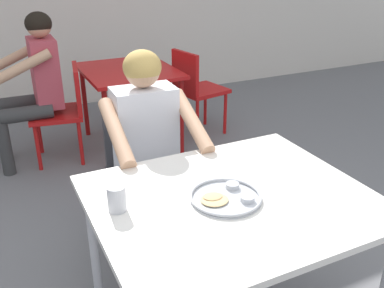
% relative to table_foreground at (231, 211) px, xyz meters
% --- Properties ---
extents(table_foreground, '(1.13, 0.95, 0.74)m').
position_rel_table_foreground_xyz_m(table_foreground, '(0.00, 0.00, 0.00)').
color(table_foreground, silver).
rests_on(table_foreground, ground).
extents(thali_tray, '(0.30, 0.30, 0.03)m').
position_rel_table_foreground_xyz_m(thali_tray, '(-0.03, -0.00, 0.08)').
color(thali_tray, '#B7BABF').
rests_on(thali_tray, table_foreground).
extents(drinking_cup, '(0.07, 0.07, 0.11)m').
position_rel_table_foreground_xyz_m(drinking_cup, '(-0.45, 0.11, 0.13)').
color(drinking_cup, silver).
rests_on(drinking_cup, table_foreground).
extents(chair_foreground, '(0.40, 0.45, 0.83)m').
position_rel_table_foreground_xyz_m(chair_foreground, '(-0.08, 0.94, -0.19)').
color(chair_foreground, '#3F3F44').
rests_on(chair_foreground, ground).
extents(diner_foreground, '(0.50, 0.56, 1.20)m').
position_rel_table_foreground_xyz_m(diner_foreground, '(-0.08, 0.72, 0.04)').
color(diner_foreground, '#3D3D3D').
rests_on(diner_foreground, ground).
extents(table_background_red, '(0.78, 0.90, 0.71)m').
position_rel_table_foreground_xyz_m(table_background_red, '(0.31, 2.29, -0.04)').
color(table_background_red, '#B71414').
rests_on(table_background_red, ground).
extents(chair_red_left, '(0.49, 0.50, 0.81)m').
position_rel_table_foreground_xyz_m(chair_red_left, '(-0.28, 2.24, -0.20)').
color(chair_red_left, red).
rests_on(chair_red_left, ground).
extents(chair_red_right, '(0.49, 0.47, 0.84)m').
position_rel_table_foreground_xyz_m(chair_red_right, '(0.93, 2.23, -0.18)').
color(chair_red_right, red).
rests_on(chair_red_right, ground).
extents(patron_background, '(0.56, 0.49, 1.24)m').
position_rel_table_foreground_xyz_m(patron_background, '(-0.48, 2.30, 0.07)').
color(patron_background, '#343434').
rests_on(patron_background, ground).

